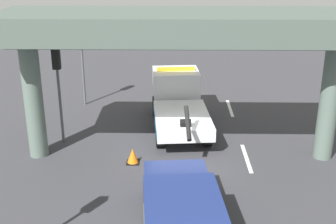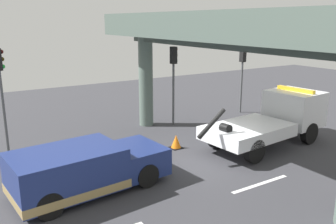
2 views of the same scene
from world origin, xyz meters
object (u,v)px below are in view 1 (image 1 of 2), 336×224
object	(u,v)px
towed_van_green	(182,217)
traffic_cone_orange	(133,156)
traffic_light_far	(58,75)
traffic_light_mid	(82,52)
tow_truck_white	(178,100)

from	to	relation	value
towed_van_green	traffic_cone_orange	xyz separation A→B (m)	(4.93, 1.91, -0.49)
traffic_light_far	traffic_cone_orange	xyz separation A→B (m)	(-2.00, -3.29, -2.81)
towed_van_green	traffic_light_mid	size ratio (longest dim) A/B	1.32
tow_truck_white	towed_van_green	xyz separation A→B (m)	(-9.25, -0.07, -0.42)
tow_truck_white	traffic_cone_orange	distance (m)	4.78
traffic_cone_orange	traffic_light_far	bearing A→B (deg)	58.62
traffic_light_mid	traffic_cone_orange	size ratio (longest dim) A/B	6.61
tow_truck_white	towed_van_green	bearing A→B (deg)	-179.54
traffic_light_far	traffic_light_mid	distance (m)	5.00
traffic_light_mid	traffic_cone_orange	xyz separation A→B (m)	(-7.01, -3.29, -2.67)
tow_truck_white	traffic_light_far	bearing A→B (deg)	114.35
traffic_light_far	towed_van_green	bearing A→B (deg)	-143.15
traffic_light_far	traffic_cone_orange	bearing A→B (deg)	-121.38
traffic_cone_orange	towed_van_green	bearing A→B (deg)	-158.83
towed_van_green	traffic_light_mid	bearing A→B (deg)	23.53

